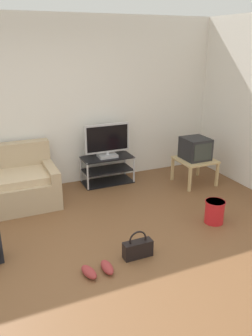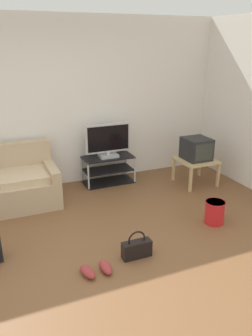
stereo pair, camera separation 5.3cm
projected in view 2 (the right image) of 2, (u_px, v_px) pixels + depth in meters
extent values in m
cube|color=brown|center=(95.00, 265.00, 3.75)|extent=(9.00, 9.80, 0.02)
cube|color=silver|center=(44.00, 105.00, 5.39)|extent=(9.00, 0.10, 2.70)
cube|color=tan|center=(50.00, 169.00, 5.17)|extent=(0.14, 0.91, 0.16)
cube|color=#CBAF89|center=(27.00, 176.00, 4.99)|extent=(0.77, 0.63, 0.10)
cube|color=black|center=(108.00, 157.00, 5.78)|extent=(0.85, 0.42, 0.02)
cube|color=black|center=(108.00, 170.00, 5.85)|extent=(0.82, 0.41, 0.02)
cube|color=black|center=(108.00, 182.00, 5.93)|extent=(0.85, 0.42, 0.02)
cylinder|color=#B7B7BC|center=(88.00, 177.00, 5.53)|extent=(0.03, 0.03, 0.47)
cylinder|color=#B7B7BC|center=(135.00, 170.00, 5.83)|extent=(0.03, 0.03, 0.47)
cylinder|color=#B7B7BC|center=(82.00, 169.00, 5.87)|extent=(0.03, 0.03, 0.47)
cylinder|color=#B7B7BC|center=(126.00, 163.00, 6.17)|extent=(0.03, 0.03, 0.47)
cube|color=#B2B2B7|center=(108.00, 156.00, 5.75)|extent=(0.31, 0.22, 0.05)
cube|color=#B2B2B7|center=(108.00, 153.00, 5.73)|extent=(0.05, 0.04, 0.04)
cube|color=#B2B2B7|center=(108.00, 138.00, 5.64)|extent=(0.77, 0.04, 0.48)
cube|color=black|center=(108.00, 138.00, 5.62)|extent=(0.71, 0.01, 0.42)
cube|color=tan|center=(196.00, 160.00, 5.75)|extent=(0.60, 0.60, 0.03)
cube|color=tan|center=(191.00, 180.00, 5.49)|extent=(0.04, 0.04, 0.41)
cube|color=tan|center=(218.00, 175.00, 5.69)|extent=(0.04, 0.04, 0.41)
cube|color=tan|center=(173.00, 169.00, 5.95)|extent=(0.04, 0.04, 0.41)
cube|color=tan|center=(199.00, 165.00, 6.15)|extent=(0.04, 0.04, 0.41)
cube|color=#232326|center=(196.00, 149.00, 5.70)|extent=(0.41, 0.43, 0.36)
cube|color=#333833|center=(204.00, 152.00, 5.51)|extent=(0.34, 0.01, 0.28)
cube|color=black|center=(137.00, 249.00, 3.84)|extent=(0.34, 0.12, 0.19)
torus|color=black|center=(137.00, 239.00, 3.80)|extent=(0.21, 0.02, 0.21)
cylinder|color=red|center=(215.00, 212.00, 4.55)|extent=(0.25, 0.25, 0.31)
cylinder|color=red|center=(216.00, 202.00, 4.50)|extent=(0.27, 0.27, 0.02)
ellipsoid|color=#993333|center=(87.00, 272.00, 3.55)|extent=(0.17, 0.27, 0.09)
ellipsoid|color=#993333|center=(106.00, 267.00, 3.62)|extent=(0.11, 0.25, 0.09)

